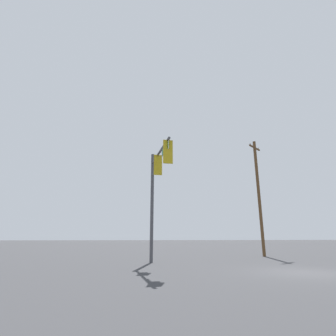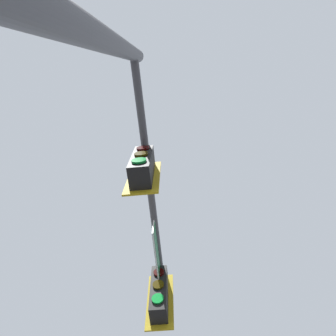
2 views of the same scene
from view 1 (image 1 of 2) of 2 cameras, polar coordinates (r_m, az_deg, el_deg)
ground_plane at (r=14.03m, az=27.74°, el=-19.56°), size 400.00×400.00×0.00m
signal_pole_near at (r=16.28m, az=-2.38°, el=-2.61°), size 4.93×0.62×7.19m
utility_pole at (r=24.99m, az=19.15°, el=-5.32°), size 1.27×1.72×10.34m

